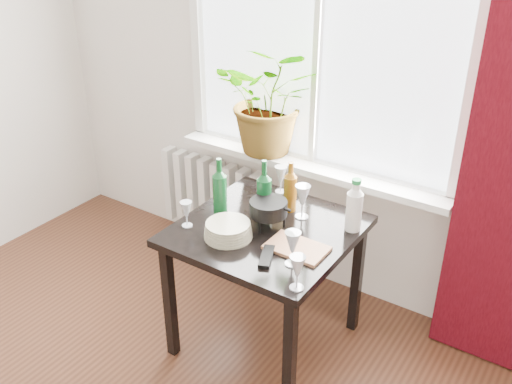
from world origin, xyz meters
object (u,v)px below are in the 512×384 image
Objects in this scene: wineglass_front_right at (292,248)px; tv_remote at (267,257)px; wineglass_far_right at (297,272)px; table at (266,243)px; wine_bottle_left at (220,186)px; bottle_amber at (290,186)px; plate_stack at (228,230)px; potted_plant at (272,99)px; wine_bottle_right at (264,189)px; wineglass_back_left at (281,179)px; wineglass_back_center at (302,201)px; cutting_board at (297,248)px; radiator at (212,197)px; fondue_pot at (268,214)px; wineglass_front_left at (186,214)px; cleaning_bottle at (354,205)px.

wineglass_front_right reaches higher than tv_remote.
table is at bearing 137.26° from wineglass_far_right.
wine_bottle_left is 1.12× the size of bottle_amber.
plate_stack is at bearing 160.82° from wineglass_far_right.
potted_plant reaches higher than wine_bottle_right.
bottle_amber is at bearing -44.84° from wineglass_back_left.
bottle_amber is 0.11m from wineglass_back_center.
wineglass_front_right is at bearing -70.10° from cutting_board.
potted_plant is at bearing 98.69° from tv_remote.
wineglass_back_center is 0.43m from plate_stack.
plate_stack is at bearing -164.59° from cutting_board.
wineglass_far_right is at bearing -53.02° from wineglass_front_right.
wine_bottle_right reaches higher than wineglass_back_left.
potted_plant is at bearing 137.12° from wineglass_back_center.
plate_stack is (-0.11, -0.18, 0.13)m from table.
potted_plant reaches higher than tv_remote.
table is (0.85, -0.63, 0.27)m from radiator.
potted_plant is 0.80m from fondue_pot.
cutting_board is (-0.04, 0.12, -0.08)m from wineglass_front_right.
wineglass_front_left is 0.24m from plate_stack.
potted_plant is 0.49m from wineglass_back_left.
cutting_board is at bearing -20.84° from table.
wineglass_front_right is (0.64, -0.83, -0.35)m from potted_plant.
wineglass_front_left reaches higher than table.
wine_bottle_right is 0.13m from fondue_pot.
wine_bottle_right reaches higher than radiator.
wineglass_back_center is at bearing 33.77° from wine_bottle_right.
potted_plant is 2.33× the size of bottle_amber.
potted_plant is 4.11× the size of wineglass_back_left.
wineglass_back_left is at bearing 164.58° from cleaning_bottle.
wine_bottle_right is 1.50× the size of fondue_pot.
potted_plant is 1.02m from cutting_board.
plate_stack is at bearing -141.21° from fondue_pot.
wine_bottle_right is 2.02× the size of wineglass_back_left.
radiator is 3.33× the size of plate_stack.
tv_remote is (-0.22, -0.46, -0.13)m from cleaning_bottle.
potted_plant reaches higher than cutting_board.
wineglass_front_right is 0.15m from cutting_board.
wineglass_back_center is (0.09, -0.03, -0.05)m from bottle_amber.
bottle_amber is 1.63× the size of wineglass_front_right.
cleaning_bottle is (0.73, -0.39, -0.30)m from potted_plant.
fondue_pot is at bearing -117.69° from wineglass_back_center.
radiator is at bearing 144.88° from wine_bottle_right.
wineglass_back_left is at bearing 93.45° from tv_remote.
wineglass_front_left is (-0.06, -0.20, -0.09)m from wine_bottle_left.
fondue_pot is at bearing -44.38° from wine_bottle_right.
wineglass_far_right is 1.18× the size of wineglass_front_left.
wine_bottle_right reaches higher than wineglass_far_right.
wineglass_far_right is 0.61m from wineglass_back_center.
cleaning_bottle reaches higher than fondue_pot.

